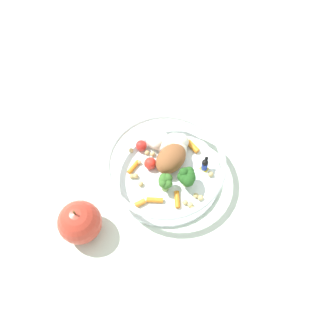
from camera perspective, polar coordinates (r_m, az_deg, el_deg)
name	(u,v)px	position (r m, az deg, el deg)	size (l,w,h in m)	color
ground_plane	(165,173)	(0.79, -0.42, -0.74)	(2.40, 2.40, 0.00)	silver
food_container	(169,163)	(0.77, 0.16, 0.84)	(0.25, 0.25, 0.06)	white
loose_apple	(80,222)	(0.72, -13.55, -8.21)	(0.08, 0.08, 0.10)	#BC3828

